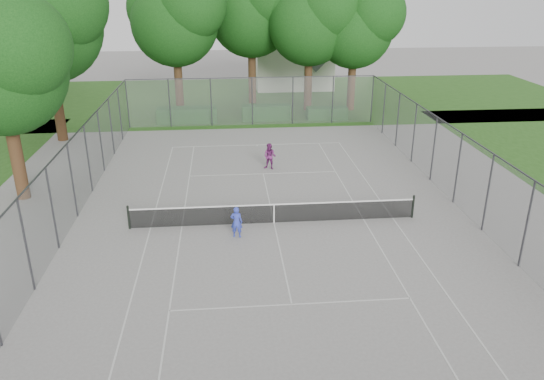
{
  "coord_description": "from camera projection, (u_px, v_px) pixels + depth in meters",
  "views": [
    {
      "loc": [
        -2.05,
        -21.46,
        10.36
      ],
      "look_at": [
        0.0,
        1.0,
        1.2
      ],
      "focal_mm": 35.0,
      "sensor_mm": 36.0,
      "label": 1
    }
  ],
  "objects": [
    {
      "name": "ground",
      "position": [
        274.0,
        223.0,
        23.87
      ],
      "size": [
        120.0,
        120.0,
        0.0
      ],
      "primitive_type": "plane",
      "color": "gray",
      "rests_on": "ground"
    },
    {
      "name": "girl_player",
      "position": [
        236.0,
        222.0,
        22.36
      ],
      "size": [
        0.56,
        0.42,
        1.39
      ],
      "primitive_type": "imported",
      "rotation": [
        0.0,
        0.0,
        2.95
      ],
      "color": "#3342BF",
      "rests_on": "ground"
    },
    {
      "name": "tree_far_midright",
      "position": [
        311.0,
        17.0,
        41.19
      ],
      "size": [
        7.43,
        6.79,
        10.69
      ],
      "color": "#3D2616",
      "rests_on": "ground"
    },
    {
      "name": "woman_player",
      "position": [
        270.0,
        156.0,
        30.24
      ],
      "size": [
        0.91,
        0.83,
        1.52
      ],
      "primitive_type": "imported",
      "rotation": [
        0.0,
        0.0,
        -0.42
      ],
      "color": "#6F2565",
      "rests_on": "ground"
    },
    {
      "name": "tennis_net",
      "position": [
        274.0,
        213.0,
        23.68
      ],
      "size": [
        12.87,
        0.1,
        1.1
      ],
      "color": "black",
      "rests_on": "ground"
    },
    {
      "name": "hedge_left",
      "position": [
        187.0,
        115.0,
        40.03
      ],
      "size": [
        4.48,
        1.34,
        1.12
      ],
      "primitive_type": "cube",
      "color": "#194A17",
      "rests_on": "ground"
    },
    {
      "name": "hedge_right",
      "position": [
        327.0,
        113.0,
        40.95
      ],
      "size": [
        3.09,
        1.13,
        0.93
      ],
      "primitive_type": "cube",
      "color": "#194A17",
      "rests_on": "ground"
    },
    {
      "name": "house",
      "position": [
        293.0,
        49.0,
        51.67
      ],
      "size": [
        7.36,
        5.7,
        9.16
      ],
      "color": "beige",
      "rests_on": "ground"
    },
    {
      "name": "tree_far_right",
      "position": [
        356.0,
        23.0,
        41.32
      ],
      "size": [
        7.01,
        6.4,
        10.08
      ],
      "color": "#3D2616",
      "rests_on": "ground"
    },
    {
      "name": "tree_far_left",
      "position": [
        175.0,
        15.0,
        40.08
      ],
      "size": [
        7.66,
        6.99,
        11.01
      ],
      "color": "#3D2616",
      "rests_on": "ground"
    },
    {
      "name": "tree_far_midleft",
      "position": [
        252.0,
        7.0,
        43.38
      ],
      "size": [
        8.02,
        7.32,
        11.52
      ],
      "color": "#3D2616",
      "rests_on": "ground"
    },
    {
      "name": "tree_side_front",
      "position": [
        0.0,
        60.0,
        23.97
      ],
      "size": [
        6.88,
        6.28,
        9.89
      ],
      "color": "#3D2616",
      "rests_on": "ground"
    },
    {
      "name": "hedge_mid",
      "position": [
        266.0,
        113.0,
        40.64
      ],
      "size": [
        3.69,
        1.06,
        1.16
      ],
      "primitive_type": "cube",
      "color": "#194A17",
      "rests_on": "ground"
    },
    {
      "name": "grass_far",
      "position": [
        247.0,
        99.0,
        47.86
      ],
      "size": [
        60.0,
        20.0,
        0.0
      ],
      "primitive_type": "cube",
      "color": "#234D16",
      "rests_on": "ground"
    },
    {
      "name": "court_markings",
      "position": [
        274.0,
        223.0,
        23.87
      ],
      "size": [
        11.03,
        23.83,
        0.01
      ],
      "color": "beige",
      "rests_on": "ground"
    },
    {
      "name": "tree_side_back",
      "position": [
        46.0,
        17.0,
        32.84
      ],
      "size": [
        8.07,
        7.37,
        11.6
      ],
      "color": "#3D2616",
      "rests_on": "ground"
    },
    {
      "name": "perimeter_fence",
      "position": [
        274.0,
        186.0,
        23.19
      ],
      "size": [
        18.08,
        34.08,
        3.52
      ],
      "color": "#38383D",
      "rests_on": "ground"
    }
  ]
}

